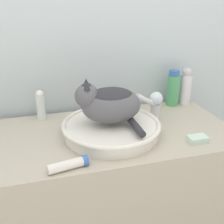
% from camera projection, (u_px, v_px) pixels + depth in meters
% --- Properties ---
extents(wall_back, '(8.00, 0.05, 2.40)m').
position_uv_depth(wall_back, '(81.00, 49.00, 1.37)').
color(wall_back, silver).
rests_on(wall_back, ground_plane).
extents(vanity_counter, '(1.20, 0.55, 0.90)m').
position_uv_depth(vanity_counter, '(99.00, 215.00, 1.38)').
color(vanity_counter, '#B2A893').
rests_on(vanity_counter, ground_plane).
extents(sink_basin, '(0.42, 0.42, 0.06)m').
position_uv_depth(sink_basin, '(111.00, 128.00, 1.18)').
color(sink_basin, white).
rests_on(sink_basin, vanity_counter).
extents(cat, '(0.28, 0.26, 0.18)m').
position_uv_depth(cat, '(108.00, 103.00, 1.14)').
color(cat, '#56565B').
rests_on(cat, sink_basin).
extents(faucet, '(0.15, 0.08, 0.16)m').
position_uv_depth(faucet, '(154.00, 103.00, 1.29)').
color(faucet, silver).
rests_on(faucet, vanity_counter).
extents(deodorant_stick, '(0.04, 0.04, 0.14)m').
position_uv_depth(deodorant_stick, '(41.00, 105.00, 1.32)').
color(deodorant_stick, silver).
rests_on(deodorant_stick, vanity_counter).
extents(mouthwash_bottle, '(0.06, 0.06, 0.19)m').
position_uv_depth(mouthwash_bottle, '(173.00, 89.00, 1.48)').
color(mouthwash_bottle, '#4CA366').
rests_on(mouthwash_bottle, vanity_counter).
extents(lotion_bottle_white, '(0.06, 0.06, 0.20)m').
position_uv_depth(lotion_bottle_white, '(186.00, 86.00, 1.49)').
color(lotion_bottle_white, silver).
rests_on(lotion_bottle_white, vanity_counter).
extents(cream_tube, '(0.15, 0.06, 0.04)m').
position_uv_depth(cream_tube, '(69.00, 165.00, 0.96)').
color(cream_tube, silver).
rests_on(cream_tube, vanity_counter).
extents(soap_bar, '(0.08, 0.05, 0.02)m').
position_uv_depth(soap_bar, '(198.00, 139.00, 1.14)').
color(soap_bar, silver).
rests_on(soap_bar, vanity_counter).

